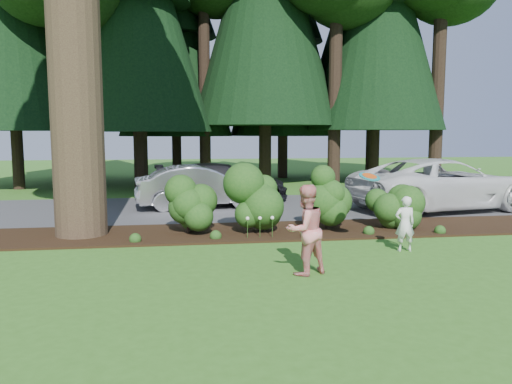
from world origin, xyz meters
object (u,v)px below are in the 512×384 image
Objects in this scene: car_dark_suv at (222,182)px; frisbee at (370,176)px; car_silver_wagon at (200,187)px; car_white_suv at (442,184)px; child at (405,224)px; adult at (305,230)px.

frisbee is at bearing -167.42° from car_dark_suv.
frisbee is (3.43, -6.51, 0.86)m from car_silver_wagon.
car_white_suv is 1.25× the size of car_dark_suv.
car_silver_wagon is 3.61× the size of child.
frisbee reaches higher than car_silver_wagon.
frisbee is at bearing 127.19° from car_white_suv.
car_silver_wagon is 2.65× the size of adult.
car_silver_wagon is at bearing -102.10° from adult.
child is 2.53× the size of frisbee.
car_silver_wagon is 0.89× the size of car_dark_suv.
car_dark_suv is at bearing -64.73° from child.
car_silver_wagon is 7.99m from child.
frisbee is (-0.70, 0.33, 1.00)m from child.
car_white_suv reaches higher than child.
frisbee is at bearing -159.48° from car_silver_wagon.
adult is at bearing 125.80° from car_white_suv.
car_white_suv is at bearing -121.61° from child.
child is (-3.68, -5.19, -0.27)m from car_white_suv.
car_white_suv is 3.72× the size of adult.
car_white_suv is 7.62m from car_dark_suv.
car_silver_wagon reaches higher than car_dark_suv.
car_dark_suv is 9.72m from adult.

